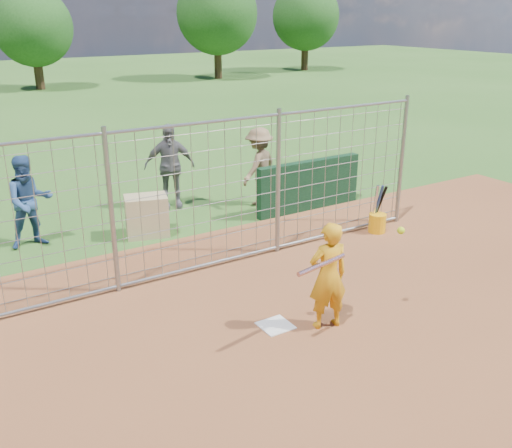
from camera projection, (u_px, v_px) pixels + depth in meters
ground at (268, 320)px, 8.12m from camera, size 100.00×100.00×0.00m
home_plate at (275, 326)px, 7.96m from camera, size 0.43×0.43×0.02m
dugout_wall at (309, 185)px, 12.47m from camera, size 2.60×0.20×1.10m
batter at (328, 276)px, 7.70m from camera, size 0.63×0.48×1.54m
bystander_a at (30, 202)px, 10.40m from camera, size 0.86×0.69×1.72m
bystander_b at (169, 166)px, 12.49m from camera, size 1.19×0.76×1.87m
bystander_c at (259, 166)px, 12.73m from camera, size 1.29×1.09×1.74m
equipment_bin at (147, 216)px, 11.05m from camera, size 0.92×0.74×0.80m
equipment_in_play at (342, 256)px, 7.35m from camera, size 1.81×0.23×0.28m
bucket_with_bats at (377, 220)px, 11.27m from camera, size 0.34×0.39×0.98m
backstop_fence at (202, 199)px, 9.27m from camera, size 9.08×0.08×2.60m
tree_line at (34, 19)px, 30.73m from camera, size 44.66×6.72×6.48m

